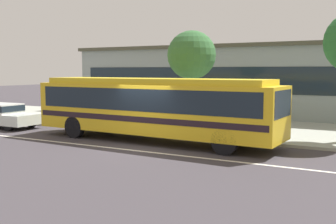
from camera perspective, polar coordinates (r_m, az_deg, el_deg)
name	(u,v)px	position (r m, az deg, el deg)	size (l,w,h in m)	color
ground_plane	(143,147)	(16.65, -3.53, -4.88)	(120.00, 120.00, 0.00)	#3A363B
sidewalk_slab	(207,126)	(22.49, 5.52, -1.94)	(60.00, 8.00, 0.12)	#9C9F92
lane_stripe_center	(132,150)	(15.99, -5.05, -5.32)	(56.00, 0.16, 0.01)	silver
transit_bus	(153,105)	(17.68, -2.07, 1.00)	(11.36, 2.93, 2.75)	gold
pedestrian_waiting_near_sign	(160,111)	(19.59, -1.10, 0.14)	(0.47, 0.47, 1.75)	#6A704E
pedestrian_walking_along_curb	(141,110)	(20.80, -3.76, 0.32)	(0.42, 0.42, 1.67)	#1D214E
bus_stop_sign	(247,104)	(17.70, 11.02, 1.13)	(0.08, 0.44, 2.41)	gray
street_tree_near_stop	(192,56)	(21.20, 3.32, 7.79)	(2.51, 2.51, 5.01)	brown
station_building	(228,80)	(29.85, 8.30, 4.43)	(21.16, 7.67, 4.76)	gray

